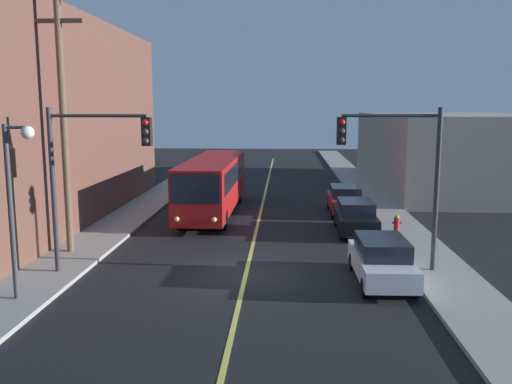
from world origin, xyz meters
name	(u,v)px	position (x,y,z in m)	size (l,w,h in m)	color
ground_plane	(246,273)	(0.00, 0.00, 0.00)	(120.00, 120.00, 0.00)	black
sidewalk_left	(131,216)	(-7.25, 10.00, 0.07)	(2.50, 90.00, 0.15)	gray
sidewalk_right	(390,218)	(7.25, 10.00, 0.07)	(2.50, 90.00, 0.15)	gray
lane_stripe_center	(263,202)	(0.00, 15.00, 0.01)	(0.16, 60.00, 0.01)	#D8CC4C
building_left_brick	(11,121)	(-13.49, 9.32, 5.39)	(10.00, 23.25, 10.79)	brown
building_right_warehouse	(454,151)	(14.50, 23.00, 2.79)	(12.00, 21.33, 5.59)	gray
city_bus	(213,182)	(-2.72, 11.31, 1.82)	(2.68, 12.18, 3.20)	maroon
parked_car_white	(382,260)	(4.85, -0.84, 0.84)	(1.86, 4.42, 1.62)	silver
parked_car_black	(355,216)	(4.90, 6.75, 0.84)	(1.85, 4.41, 1.62)	black
parked_car_red	(345,199)	(4.92, 11.69, 0.84)	(1.84, 4.41, 1.62)	maroon
utility_pole_near	(63,108)	(-7.58, 2.17, 6.10)	(2.40, 0.28, 10.86)	brown
traffic_signal_left_corner	(93,159)	(-5.41, -0.59, 4.30)	(3.75, 0.48, 6.00)	#2D2D33
traffic_signal_right_corner	(395,159)	(5.41, 0.33, 4.30)	(3.75, 0.48, 6.00)	#2D2D33
street_lamp_left	(16,187)	(-6.83, -3.46, 3.74)	(0.98, 0.40, 5.50)	#38383D
fire_hydrant	(397,223)	(6.85, 6.45, 0.58)	(0.44, 0.26, 0.84)	red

